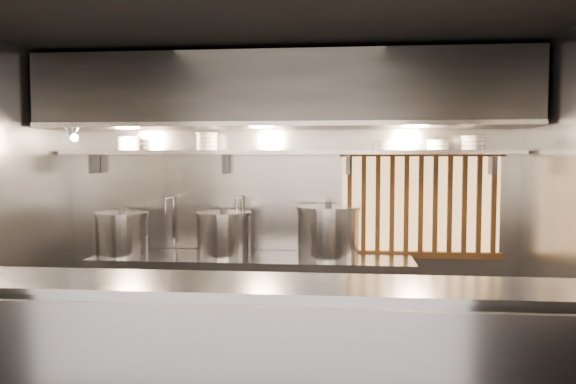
% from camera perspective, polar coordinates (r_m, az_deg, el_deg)
% --- Properties ---
extents(ceiling, '(4.50, 4.50, 0.00)m').
position_cam_1_polar(ceiling, '(4.20, -2.25, 16.86)').
color(ceiling, black).
rests_on(ceiling, wall_back).
extents(wall_back, '(4.50, 0.00, 4.50)m').
position_cam_1_polar(wall_back, '(5.59, -0.08, -0.89)').
color(wall_back, gray).
rests_on(wall_back, floor).
extents(serving_counter, '(4.50, 0.56, 1.13)m').
position_cam_1_polar(serving_counter, '(3.39, -4.52, -18.45)').
color(serving_counter, '#9E9EA4').
rests_on(serving_counter, floor).
extents(cooking_bench, '(3.00, 0.70, 0.90)m').
position_cam_1_polar(cooking_bench, '(5.43, -3.70, -11.22)').
color(cooking_bench, '#9E9EA4').
rests_on(cooking_bench, floor).
extents(bowl_shelf, '(4.40, 0.34, 0.04)m').
position_cam_1_polar(bowl_shelf, '(5.40, -0.28, 4.05)').
color(bowl_shelf, '#9E9EA4').
rests_on(bowl_shelf, wall_back).
extents(exhaust_hood, '(4.40, 0.81, 0.65)m').
position_cam_1_polar(exhaust_hood, '(5.21, -0.54, 10.06)').
color(exhaust_hood, '#2D2D30').
rests_on(exhaust_hood, ceiling).
extents(wood_screen, '(1.56, 0.09, 1.04)m').
position_cam_1_polar(wood_screen, '(5.57, 13.30, -1.21)').
color(wood_screen, '#F1B46C').
rests_on(wood_screen, wall_back).
extents(faucet_left, '(0.04, 0.30, 0.50)m').
position_cam_1_polar(faucet_left, '(5.70, -11.80, -1.82)').
color(faucet_left, silver).
rests_on(faucet_left, wall_back).
extents(faucet_right, '(0.04, 0.30, 0.50)m').
position_cam_1_polar(faucet_right, '(5.53, -4.87, -1.92)').
color(faucet_right, silver).
rests_on(faucet_right, wall_back).
extents(heat_lamp, '(0.25, 0.35, 0.20)m').
position_cam_1_polar(heat_lamp, '(5.49, -21.06, 5.76)').
color(heat_lamp, '#9E9EA4').
rests_on(heat_lamp, exhaust_hood).
extents(pendant_bulb, '(0.09, 0.09, 0.19)m').
position_cam_1_polar(pendant_bulb, '(5.29, -1.50, 4.94)').
color(pendant_bulb, '#2D2D30').
rests_on(pendant_bulb, exhaust_hood).
extents(stock_pot_left, '(0.59, 0.59, 0.45)m').
position_cam_1_polar(stock_pot_left, '(5.60, -16.50, -4.05)').
color(stock_pot_left, '#9E9EA4').
rests_on(stock_pot_left, cooking_bench).
extents(stock_pot_mid, '(0.69, 0.69, 0.46)m').
position_cam_1_polar(stock_pot_mid, '(5.36, -6.56, -4.22)').
color(stock_pot_mid, '#9E9EA4').
rests_on(stock_pot_mid, cooking_bench).
extents(stock_pot_right, '(0.77, 0.77, 0.52)m').
position_cam_1_polar(stock_pot_right, '(5.26, 4.12, -4.02)').
color(stock_pot_right, '#9E9EA4').
rests_on(stock_pot_right, cooking_bench).
extents(bowl_stack_0, '(0.23, 0.23, 0.13)m').
position_cam_1_polar(bowl_stack_0, '(5.77, -15.86, 4.74)').
color(bowl_stack_0, white).
rests_on(bowl_stack_0, bowl_shelf).
extents(bowl_stack_1, '(0.22, 0.22, 0.17)m').
position_cam_1_polar(bowl_stack_1, '(5.53, -8.25, 5.09)').
color(bowl_stack_1, white).
rests_on(bowl_stack_1, bowl_shelf).
extents(bowl_stack_2, '(0.21, 0.21, 0.09)m').
position_cam_1_polar(bowl_stack_2, '(5.38, 9.75, 4.71)').
color(bowl_stack_2, white).
rests_on(bowl_stack_2, bowl_shelf).
extents(bowl_stack_3, '(0.22, 0.22, 0.09)m').
position_cam_1_polar(bowl_stack_3, '(5.44, 14.98, 4.63)').
color(bowl_stack_3, white).
rests_on(bowl_stack_3, bowl_shelf).
extents(bowl_stack_4, '(0.23, 0.23, 0.13)m').
position_cam_1_polar(bowl_stack_4, '(5.50, 18.29, 4.76)').
color(bowl_stack_4, white).
rests_on(bowl_stack_4, bowl_shelf).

